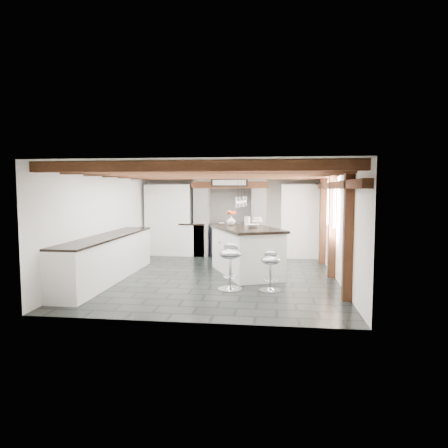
# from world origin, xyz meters

# --- Properties ---
(ground) EXTENTS (6.00, 6.00, 0.00)m
(ground) POSITION_xyz_m (0.00, 0.00, 0.00)
(ground) COLOR black
(ground) RESTS_ON ground
(room_shell) EXTENTS (6.00, 6.03, 6.00)m
(room_shell) POSITION_xyz_m (-0.61, 1.42, 1.07)
(room_shell) COLOR white
(room_shell) RESTS_ON ground
(range_cooker) EXTENTS (1.00, 0.63, 0.99)m
(range_cooker) POSITION_xyz_m (0.00, 2.68, 0.47)
(range_cooker) COLOR black
(range_cooker) RESTS_ON ground
(kitchen_island) EXTENTS (1.85, 2.37, 1.39)m
(kitchen_island) POSITION_xyz_m (0.60, 0.36, 0.53)
(kitchen_island) COLOR white
(kitchen_island) RESTS_ON ground
(bar_stool_near) EXTENTS (0.47, 0.47, 0.74)m
(bar_stool_near) POSITION_xyz_m (1.15, -1.11, 0.46)
(bar_stool_near) COLOR silver
(bar_stool_near) RESTS_ON ground
(bar_stool_far) EXTENTS (0.55, 0.55, 0.87)m
(bar_stool_far) POSITION_xyz_m (0.41, -1.11, 0.54)
(bar_stool_far) COLOR silver
(bar_stool_far) RESTS_ON ground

